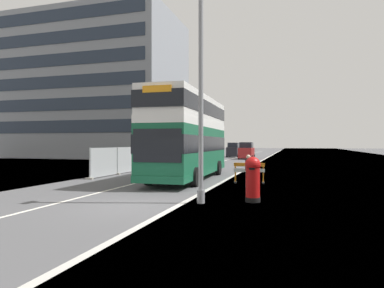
{
  "coord_description": "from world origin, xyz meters",
  "views": [
    {
      "loc": [
        5.67,
        -11.13,
        2.26
      ],
      "look_at": [
        0.49,
        6.14,
        2.2
      ],
      "focal_mm": 32.15,
      "sensor_mm": 36.0,
      "label": 1
    }
  ],
  "objects_px": {
    "red_pillar_postbox": "(253,177)",
    "car_oncoming_near": "(211,153)",
    "lamppost_foreground": "(201,94)",
    "car_receding_far": "(234,150)",
    "car_receding_mid": "(246,151)",
    "double_decker_bus": "(189,135)",
    "pedestrian_at_kerb": "(248,171)",
    "roadworks_barrier": "(249,170)"
  },
  "relations": [
    {
      "from": "car_receding_mid",
      "to": "car_receding_far",
      "type": "distance_m",
      "value": 6.88
    },
    {
      "from": "double_decker_bus",
      "to": "red_pillar_postbox",
      "type": "relative_size",
      "value": 6.68
    },
    {
      "from": "red_pillar_postbox",
      "to": "car_oncoming_near",
      "type": "xyz_separation_m",
      "value": [
        -7.92,
        26.36,
        0.1
      ]
    },
    {
      "from": "car_oncoming_near",
      "to": "car_receding_far",
      "type": "relative_size",
      "value": 1.04
    },
    {
      "from": "double_decker_bus",
      "to": "roadworks_barrier",
      "type": "bearing_deg",
      "value": -16.65
    },
    {
      "from": "double_decker_bus",
      "to": "car_oncoming_near",
      "type": "height_order",
      "value": "double_decker_bus"
    },
    {
      "from": "lamppost_foreground",
      "to": "car_receding_far",
      "type": "height_order",
      "value": "lamppost_foreground"
    },
    {
      "from": "lamppost_foreground",
      "to": "red_pillar_postbox",
      "type": "bearing_deg",
      "value": 25.8
    },
    {
      "from": "lamppost_foreground",
      "to": "roadworks_barrier",
      "type": "bearing_deg",
      "value": 82.43
    },
    {
      "from": "lamppost_foreground",
      "to": "roadworks_barrier",
      "type": "distance_m",
      "value": 7.76
    },
    {
      "from": "double_decker_bus",
      "to": "lamppost_foreground",
      "type": "relative_size",
      "value": 1.33
    },
    {
      "from": "car_oncoming_near",
      "to": "car_receding_far",
      "type": "distance_m",
      "value": 14.61
    },
    {
      "from": "lamppost_foreground",
      "to": "car_receding_mid",
      "type": "relative_size",
      "value": 2.22
    },
    {
      "from": "roadworks_barrier",
      "to": "double_decker_bus",
      "type": "bearing_deg",
      "value": 163.35
    },
    {
      "from": "car_oncoming_near",
      "to": "pedestrian_at_kerb",
      "type": "height_order",
      "value": "car_oncoming_near"
    },
    {
      "from": "lamppost_foreground",
      "to": "car_receding_far",
      "type": "relative_size",
      "value": 2.23
    },
    {
      "from": "roadworks_barrier",
      "to": "car_oncoming_near",
      "type": "relative_size",
      "value": 0.43
    },
    {
      "from": "roadworks_barrier",
      "to": "car_oncoming_near",
      "type": "xyz_separation_m",
      "value": [
        -7.02,
        20.31,
        0.32
      ]
    },
    {
      "from": "red_pillar_postbox",
      "to": "car_receding_far",
      "type": "distance_m",
      "value": 41.7
    },
    {
      "from": "red_pillar_postbox",
      "to": "double_decker_bus",
      "type": "bearing_deg",
      "value": 123.62
    },
    {
      "from": "red_pillar_postbox",
      "to": "car_oncoming_near",
      "type": "distance_m",
      "value": 27.52
    },
    {
      "from": "double_decker_bus",
      "to": "car_oncoming_near",
      "type": "relative_size",
      "value": 2.86
    },
    {
      "from": "roadworks_barrier",
      "to": "car_receding_mid",
      "type": "height_order",
      "value": "car_receding_mid"
    },
    {
      "from": "car_oncoming_near",
      "to": "car_receding_far",
      "type": "height_order",
      "value": "car_receding_far"
    },
    {
      "from": "double_decker_bus",
      "to": "lamppost_foreground",
      "type": "height_order",
      "value": "lamppost_foreground"
    },
    {
      "from": "double_decker_bus",
      "to": "red_pillar_postbox",
      "type": "xyz_separation_m",
      "value": [
        4.79,
        -7.21,
        -1.77
      ]
    },
    {
      "from": "red_pillar_postbox",
      "to": "pedestrian_at_kerb",
      "type": "distance_m",
      "value": 4.12
    },
    {
      "from": "lamppost_foreground",
      "to": "red_pillar_postbox",
      "type": "distance_m",
      "value": 3.74
    },
    {
      "from": "roadworks_barrier",
      "to": "red_pillar_postbox",
      "type": "bearing_deg",
      "value": -81.53
    },
    {
      "from": "car_receding_mid",
      "to": "lamppost_foreground",
      "type": "bearing_deg",
      "value": -85.03
    },
    {
      "from": "double_decker_bus",
      "to": "red_pillar_postbox",
      "type": "height_order",
      "value": "double_decker_bus"
    },
    {
      "from": "red_pillar_postbox",
      "to": "pedestrian_at_kerb",
      "type": "height_order",
      "value": "red_pillar_postbox"
    },
    {
      "from": "pedestrian_at_kerb",
      "to": "roadworks_barrier",
      "type": "bearing_deg",
      "value": 96.12
    },
    {
      "from": "car_receding_far",
      "to": "roadworks_barrier",
      "type": "bearing_deg",
      "value": -78.83
    },
    {
      "from": "double_decker_bus",
      "to": "pedestrian_at_kerb",
      "type": "relative_size",
      "value": 6.93
    },
    {
      "from": "car_receding_mid",
      "to": "double_decker_bus",
      "type": "bearing_deg",
      "value": -89.75
    },
    {
      "from": "pedestrian_at_kerb",
      "to": "car_receding_far",
      "type": "bearing_deg",
      "value": 100.9
    },
    {
      "from": "car_oncoming_near",
      "to": "red_pillar_postbox",
      "type": "bearing_deg",
      "value": -73.27
    },
    {
      "from": "lamppost_foreground",
      "to": "car_oncoming_near",
      "type": "xyz_separation_m",
      "value": [
        -6.1,
        27.24,
        -3.05
      ]
    },
    {
      "from": "car_oncoming_near",
      "to": "lamppost_foreground",
      "type": "bearing_deg",
      "value": -77.37
    },
    {
      "from": "roadworks_barrier",
      "to": "car_receding_far",
      "type": "height_order",
      "value": "car_receding_far"
    },
    {
      "from": "red_pillar_postbox",
      "to": "roadworks_barrier",
      "type": "height_order",
      "value": "red_pillar_postbox"
    }
  ]
}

